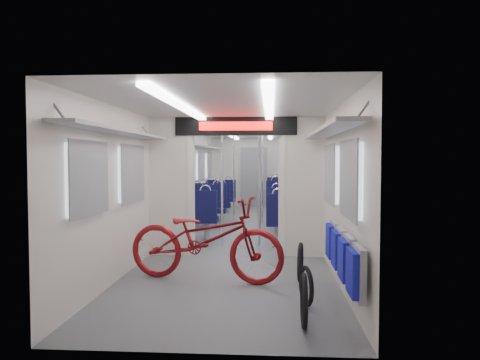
{
  "coord_description": "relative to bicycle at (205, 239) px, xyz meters",
  "views": [
    {
      "loc": [
        0.58,
        -9.77,
        1.61
      ],
      "look_at": [
        0.03,
        -1.57,
        1.24
      ],
      "focal_mm": 35.0,
      "sensor_mm": 36.0,
      "label": 1
    }
  ],
  "objects": [
    {
      "name": "stanchion_near_right",
      "position": [
        0.65,
        2.5,
        0.59
      ],
      "size": [
        0.05,
        0.05,
        2.3
      ],
      "primitive_type": "cylinder",
      "color": "silver",
      "rests_on": "ground"
    },
    {
      "name": "bicycle",
      "position": [
        0.0,
        0.0,
        0.0
      ],
      "size": [
        2.24,
        1.17,
        1.12
      ],
      "primitive_type": "imported",
      "rotation": [
        0.0,
        0.0,
        1.36
      ],
      "color": "maroon",
      "rests_on": "ground"
    },
    {
      "name": "bike_hoop_b",
      "position": [
        1.25,
        -1.0,
        -0.36
      ],
      "size": [
        0.15,
        0.45,
        0.45
      ],
      "primitive_type": "torus",
      "rotation": [
        1.57,
        0.0,
        1.79
      ],
      "color": "black",
      "rests_on": "ground"
    },
    {
      "name": "seat_bay_near_right",
      "position": [
        1.22,
        3.56,
        -0.03
      ],
      "size": [
        0.89,
        1.97,
        1.07
      ],
      "color": "black",
      "rests_on": "ground"
    },
    {
      "name": "stanchion_far_left",
      "position": [
        -0.08,
        5.7,
        0.59
      ],
      "size": [
        0.04,
        0.04,
        2.3
      ],
      "primitive_type": "cylinder",
      "color": "silver",
      "rests_on": "ground"
    },
    {
      "name": "seat_bay_far_right",
      "position": [
        1.22,
        7.02,
        0.02
      ],
      "size": [
        0.96,
        2.33,
        1.18
      ],
      "color": "black",
      "rests_on": "ground"
    },
    {
      "name": "flip_bench",
      "position": [
        1.64,
        -1.0,
        0.02
      ],
      "size": [
        0.12,
        2.08,
        0.48
      ],
      "color": "gray",
      "rests_on": "carriage"
    },
    {
      "name": "seat_bay_far_left",
      "position": [
        -0.65,
        6.86,
        -0.02
      ],
      "size": [
        0.91,
        2.07,
        1.1
      ],
      "color": "black",
      "rests_on": "ground"
    },
    {
      "name": "seat_bay_near_left",
      "position": [
        -0.65,
        3.97,
        -0.01
      ],
      "size": [
        0.92,
        2.11,
        1.11
      ],
      "color": "black",
      "rests_on": "ground"
    },
    {
      "name": "stanchion_near_left",
      "position": [
        -0.03,
        2.39,
        0.59
      ],
      "size": [
        0.04,
        0.04,
        2.3
      ],
      "primitive_type": "cylinder",
      "color": "silver",
      "rests_on": "ground"
    },
    {
      "name": "carriage",
      "position": [
        0.29,
        3.42,
        0.94
      ],
      "size": [
        12.0,
        12.02,
        2.31
      ],
      "color": "#515456",
      "rests_on": "ground"
    },
    {
      "name": "bike_hoop_c",
      "position": [
        1.25,
        -0.02,
        -0.32
      ],
      "size": [
        0.12,
        0.53,
        0.53
      ],
      "primitive_type": "torus",
      "rotation": [
        1.57,
        0.0,
        1.43
      ],
      "color": "black",
      "rests_on": "ground"
    },
    {
      "name": "bike_hoop_a",
      "position": [
        1.18,
        -1.67,
        -0.32
      ],
      "size": [
        0.06,
        0.53,
        0.53
      ],
      "primitive_type": "torus",
      "rotation": [
        1.57,
        0.0,
        1.56
      ],
      "color": "black",
      "rests_on": "ground"
    },
    {
      "name": "stanchion_far_right",
      "position": [
        0.65,
        5.6,
        0.59
      ],
      "size": [
        0.05,
        0.05,
        2.3
      ],
      "primitive_type": "cylinder",
      "color": "silver",
      "rests_on": "ground"
    }
  ]
}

